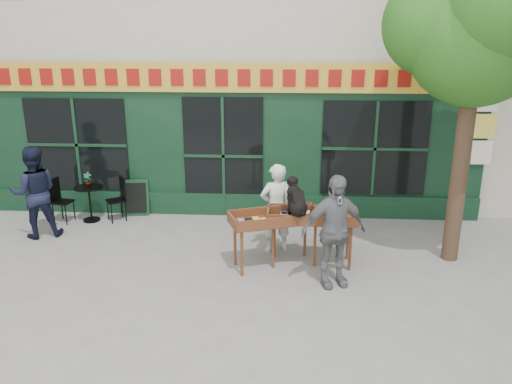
# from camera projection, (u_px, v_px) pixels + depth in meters

# --- Properties ---
(ground) EXTENTS (80.00, 80.00, 0.00)m
(ground) POSITION_uv_depth(u_px,v_px,m) (209.00, 259.00, 8.92)
(ground) COLOR slate
(ground) RESTS_ON ground
(street_tree) EXTENTS (3.05, 2.90, 5.60)m
(street_tree) POSITION_uv_depth(u_px,v_px,m) (481.00, 16.00, 7.77)
(street_tree) COLOR #382619
(street_tree) RESTS_ON ground
(book_cart_center) EXTENTS (1.62, 1.11, 0.99)m
(book_cart_center) POSITION_uv_depth(u_px,v_px,m) (275.00, 221.00, 8.44)
(book_cart_center) COLOR #5B2F1A
(book_cart_center) RESTS_ON ground
(dog) EXTENTS (0.53, 0.68, 0.60)m
(dog) POSITION_uv_depth(u_px,v_px,m) (297.00, 196.00, 8.23)
(dog) COLOR black
(dog) RESTS_ON book_cart_center
(woman) EXTENTS (0.70, 0.58, 1.65)m
(woman) POSITION_uv_depth(u_px,v_px,m) (276.00, 208.00, 9.05)
(woman) COLOR silver
(woman) RESTS_ON ground
(book_cart_right) EXTENTS (1.51, 0.65, 0.99)m
(book_cart_right) POSITION_uv_depth(u_px,v_px,m) (312.00, 219.00, 8.52)
(book_cart_right) COLOR #5B2F1A
(book_cart_right) RESTS_ON ground
(man_right) EXTENTS (1.15, 0.77, 1.82)m
(man_right) POSITION_uv_depth(u_px,v_px,m) (334.00, 231.00, 7.76)
(man_right) COLOR slate
(man_right) RESTS_ON ground
(bistro_table) EXTENTS (0.60, 0.60, 0.76)m
(bistro_table) POSITION_uv_depth(u_px,v_px,m) (89.00, 197.00, 10.60)
(bistro_table) COLOR black
(bistro_table) RESTS_ON ground
(bistro_chair_left) EXTENTS (0.42, 0.42, 0.95)m
(bistro_chair_left) POSITION_uv_depth(u_px,v_px,m) (58.00, 197.00, 10.56)
(bistro_chair_left) COLOR black
(bistro_chair_left) RESTS_ON ground
(bistro_chair_right) EXTENTS (0.50, 0.50, 0.95)m
(bistro_chair_right) POSITION_uv_depth(u_px,v_px,m) (120.00, 195.00, 10.66)
(bistro_chair_right) COLOR black
(bistro_chair_right) RESTS_ON ground
(potted_plant) EXTENTS (0.17, 0.12, 0.31)m
(potted_plant) POSITION_uv_depth(u_px,v_px,m) (88.00, 180.00, 10.49)
(potted_plant) COLOR gray
(potted_plant) RESTS_ON bistro_table
(man_left) EXTENTS (1.09, 0.99, 1.82)m
(man_left) POSITION_uv_depth(u_px,v_px,m) (35.00, 192.00, 9.68)
(man_left) COLOR black
(man_left) RESTS_ON ground
(chalkboard) EXTENTS (0.58, 0.27, 0.79)m
(chalkboard) POSITION_uv_depth(u_px,v_px,m) (136.00, 198.00, 11.00)
(chalkboard) COLOR black
(chalkboard) RESTS_ON ground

